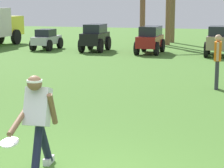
# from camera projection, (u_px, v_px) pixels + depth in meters

# --- Properties ---
(frisbee_thrower) EXTENTS (0.47, 1.10, 1.43)m
(frisbee_thrower) POSITION_uv_depth(u_px,v_px,m) (38.00, 119.00, 6.14)
(frisbee_thrower) COLOR #191E38
(frisbee_thrower) RESTS_ON ground_plane
(frisbee_in_flight) EXTENTS (0.27, 0.27, 0.09)m
(frisbee_in_flight) POSITION_uv_depth(u_px,v_px,m) (10.00, 142.00, 5.71)
(frisbee_in_flight) COLOR white
(teammate_near_sideline) EXTENTS (0.22, 0.49, 1.56)m
(teammate_near_sideline) POSITION_uv_depth(u_px,v_px,m) (218.00, 57.00, 12.34)
(teammate_near_sideline) COLOR #33333D
(teammate_near_sideline) RESTS_ON ground_plane
(parked_car_slot_a) EXTENTS (1.16, 2.23, 1.10)m
(parked_car_slot_a) POSITION_uv_depth(u_px,v_px,m) (47.00, 39.00, 23.45)
(parked_car_slot_a) COLOR #B7BABF
(parked_car_slot_a) RESTS_ON ground_plane
(parked_car_slot_b) EXTENTS (1.28, 2.40, 1.40)m
(parked_car_slot_b) POSITION_uv_depth(u_px,v_px,m) (95.00, 37.00, 22.64)
(parked_car_slot_b) COLOR black
(parked_car_slot_b) RESTS_ON ground_plane
(parked_car_slot_c) EXTENTS (1.17, 2.41, 1.34)m
(parked_car_slot_c) POSITION_uv_depth(u_px,v_px,m) (150.00, 39.00, 21.62)
(parked_car_slot_c) COLOR maroon
(parked_car_slot_c) RESTS_ON ground_plane
(parked_car_slot_d) EXTENTS (1.21, 2.37, 1.40)m
(parked_car_slot_d) POSITION_uv_depth(u_px,v_px,m) (218.00, 40.00, 20.53)
(parked_car_slot_d) COLOR #998466
(parked_car_slot_d) RESTS_ON ground_plane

